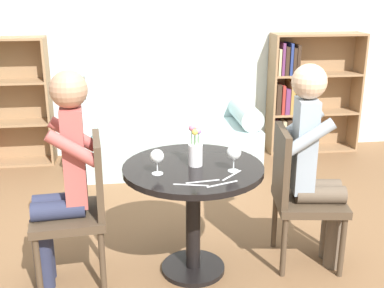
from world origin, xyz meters
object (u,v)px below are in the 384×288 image
(chair_left, at_px, (80,204))
(wine_glass_left, at_px, (157,157))
(person_right, at_px, (315,162))
(chair_right, at_px, (298,191))
(bookshelf_right, at_px, (302,95))
(wine_glass_right, at_px, (234,153))
(person_left, at_px, (62,175))
(couch, at_px, (166,135))
(flower_vase, at_px, (195,150))

(chair_left, height_order, wine_glass_left, chair_left)
(wine_glass_left, bearing_deg, person_right, 5.91)
(chair_right, bearing_deg, wine_glass_left, 106.02)
(wine_glass_left, bearing_deg, chair_right, 7.78)
(bookshelf_right, bearing_deg, chair_right, -110.39)
(chair_right, bearing_deg, wine_glass_right, 115.32)
(bookshelf_right, xyz_separation_m, chair_left, (-2.16, -2.20, -0.12))
(person_left, distance_m, wine_glass_right, 0.99)
(wine_glass_left, bearing_deg, bookshelf_right, 53.59)
(couch, bearing_deg, person_left, -111.31)
(chair_left, distance_m, flower_vase, 0.75)
(chair_right, relative_size, wine_glass_right, 5.79)
(bookshelf_right, height_order, wine_glass_right, bookshelf_right)
(flower_vase, bearing_deg, couch, 90.43)
(wine_glass_left, relative_size, wine_glass_right, 0.94)
(bookshelf_right, height_order, person_right, person_right)
(bookshelf_right, distance_m, person_right, 2.33)
(chair_right, relative_size, person_left, 0.70)
(couch, distance_m, bookshelf_right, 1.54)
(bookshelf_right, bearing_deg, flower_vase, -123.74)
(couch, xyz_separation_m, flower_vase, (0.01, -1.93, 0.49))
(chair_left, bearing_deg, wine_glass_right, 77.42)
(person_right, bearing_deg, chair_left, 97.85)
(chair_right, distance_m, person_left, 1.44)
(bookshelf_right, distance_m, person_left, 3.15)
(couch, height_order, flower_vase, flower_vase)
(person_right, height_order, wine_glass_right, person_right)
(bookshelf_right, relative_size, person_right, 0.97)
(couch, relative_size, wine_glass_left, 12.11)
(wine_glass_left, xyz_separation_m, wine_glass_right, (0.44, -0.02, 0.01))
(person_left, bearing_deg, wine_glass_left, 75.18)
(flower_vase, bearing_deg, wine_glass_right, -31.75)
(couch, distance_m, person_left, 2.12)
(person_right, relative_size, flower_vase, 5.04)
(person_right, distance_m, wine_glass_right, 0.56)
(wine_glass_left, relative_size, flower_vase, 0.57)
(bookshelf_right, xyz_separation_m, wine_glass_right, (-1.27, -2.33, 0.21))
(couch, relative_size, wine_glass_right, 11.37)
(chair_right, height_order, person_right, person_right)
(couch, xyz_separation_m, chair_left, (-0.67, -1.93, 0.18))
(couch, xyz_separation_m, chair_right, (0.67, -1.92, 0.18))
(chair_left, relative_size, person_left, 0.70)
(couch, distance_m, wine_glass_right, 2.13)
(bookshelf_right, relative_size, wine_glass_right, 8.10)
(chair_right, distance_m, flower_vase, 0.73)
(bookshelf_right, xyz_separation_m, chair_right, (-0.81, -2.19, -0.12))
(bookshelf_right, relative_size, flower_vase, 4.90)
(person_right, bearing_deg, wine_glass_right, 110.68)
(flower_vase, bearing_deg, person_right, -0.54)
(couch, relative_size, chair_right, 1.96)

